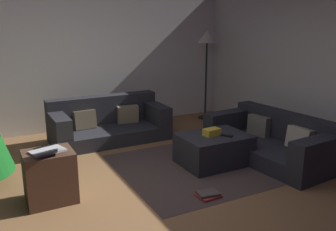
{
  "coord_description": "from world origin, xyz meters",
  "views": [
    {
      "loc": [
        -1.42,
        -3.38,
        1.91
      ],
      "look_at": [
        0.67,
        0.6,
        0.75
      ],
      "focal_mm": 38.39,
      "sensor_mm": 36.0,
      "label": 1
    }
  ],
  "objects_px": {
    "couch_left": "(108,123)",
    "tv_remote": "(227,136)",
    "gift_box": "(212,132)",
    "side_table": "(50,177)",
    "ottoman": "(214,149)",
    "couch_right": "(274,141)",
    "corner_lamp": "(207,44)",
    "book_stack": "(208,195)",
    "laptop": "(50,149)"
  },
  "relations": [
    {
      "from": "couch_left",
      "to": "tv_remote",
      "type": "distance_m",
      "value": 2.17
    },
    {
      "from": "gift_box",
      "to": "side_table",
      "type": "distance_m",
      "value": 2.17
    },
    {
      "from": "side_table",
      "to": "ottoman",
      "type": "bearing_deg",
      "value": 1.78
    },
    {
      "from": "ottoman",
      "to": "side_table",
      "type": "height_order",
      "value": "side_table"
    },
    {
      "from": "ottoman",
      "to": "gift_box",
      "type": "distance_m",
      "value": 0.26
    },
    {
      "from": "couch_right",
      "to": "tv_remote",
      "type": "relative_size",
      "value": 12.19
    },
    {
      "from": "ottoman",
      "to": "corner_lamp",
      "type": "bearing_deg",
      "value": 59.33
    },
    {
      "from": "gift_box",
      "to": "side_table",
      "type": "relative_size",
      "value": 0.4
    },
    {
      "from": "book_stack",
      "to": "couch_right",
      "type": "bearing_deg",
      "value": 21.37
    },
    {
      "from": "tv_remote",
      "to": "couch_left",
      "type": "bearing_deg",
      "value": 85.74
    },
    {
      "from": "gift_box",
      "to": "corner_lamp",
      "type": "bearing_deg",
      "value": 58.48
    },
    {
      "from": "gift_box",
      "to": "couch_right",
      "type": "bearing_deg",
      "value": -12.08
    },
    {
      "from": "gift_box",
      "to": "book_stack",
      "type": "xyz_separation_m",
      "value": [
        -0.58,
        -0.81,
        -0.44
      ]
    },
    {
      "from": "ottoman",
      "to": "laptop",
      "type": "distance_m",
      "value": 2.24
    },
    {
      "from": "couch_left",
      "to": "side_table",
      "type": "height_order",
      "value": "couch_left"
    },
    {
      "from": "ottoman",
      "to": "book_stack",
      "type": "distance_m",
      "value": 1.04
    },
    {
      "from": "couch_left",
      "to": "corner_lamp",
      "type": "bearing_deg",
      "value": -170.6
    },
    {
      "from": "book_stack",
      "to": "corner_lamp",
      "type": "distance_m",
      "value": 3.8
    },
    {
      "from": "couch_right",
      "to": "tv_remote",
      "type": "distance_m",
      "value": 0.82
    },
    {
      "from": "ottoman",
      "to": "couch_left",
      "type": "bearing_deg",
      "value": 118.42
    },
    {
      "from": "side_table",
      "to": "laptop",
      "type": "distance_m",
      "value": 0.34
    },
    {
      "from": "book_stack",
      "to": "ottoman",
      "type": "bearing_deg",
      "value": 52.2
    },
    {
      "from": "couch_left",
      "to": "couch_right",
      "type": "bearing_deg",
      "value": 133.02
    },
    {
      "from": "tv_remote",
      "to": "corner_lamp",
      "type": "relative_size",
      "value": 0.09
    },
    {
      "from": "laptop",
      "to": "corner_lamp",
      "type": "distance_m",
      "value": 4.23
    },
    {
      "from": "couch_left",
      "to": "corner_lamp",
      "type": "xyz_separation_m",
      "value": [
        2.21,
        0.38,
        1.24
      ]
    },
    {
      "from": "couch_right",
      "to": "side_table",
      "type": "height_order",
      "value": "couch_right"
    },
    {
      "from": "gift_box",
      "to": "corner_lamp",
      "type": "distance_m",
      "value": 2.72
    },
    {
      "from": "couch_right",
      "to": "tv_remote",
      "type": "bearing_deg",
      "value": 80.4
    },
    {
      "from": "book_stack",
      "to": "couch_left",
      "type": "bearing_deg",
      "value": 97.13
    },
    {
      "from": "couch_right",
      "to": "side_table",
      "type": "xyz_separation_m",
      "value": [
        -3.12,
        0.14,
        0.03
      ]
    },
    {
      "from": "laptop",
      "to": "corner_lamp",
      "type": "xyz_separation_m",
      "value": [
        3.46,
        2.26,
        0.89
      ]
    },
    {
      "from": "gift_box",
      "to": "ottoman",
      "type": "bearing_deg",
      "value": 4.18
    },
    {
      "from": "couch_left",
      "to": "ottoman",
      "type": "xyz_separation_m",
      "value": [
        0.95,
        -1.75,
        -0.06
      ]
    },
    {
      "from": "laptop",
      "to": "side_table",
      "type": "bearing_deg",
      "value": 105.63
    },
    {
      "from": "ottoman",
      "to": "laptop",
      "type": "height_order",
      "value": "laptop"
    },
    {
      "from": "couch_right",
      "to": "book_stack",
      "type": "bearing_deg",
      "value": 106.9
    },
    {
      "from": "gift_box",
      "to": "book_stack",
      "type": "bearing_deg",
      "value": -125.88
    },
    {
      "from": "tv_remote",
      "to": "book_stack",
      "type": "xyz_separation_m",
      "value": [
        -0.74,
        -0.67,
        -0.4
      ]
    },
    {
      "from": "couch_right",
      "to": "corner_lamp",
      "type": "xyz_separation_m",
      "value": [
        0.36,
        2.34,
        1.26
      ]
    },
    {
      "from": "ottoman",
      "to": "side_table",
      "type": "xyz_separation_m",
      "value": [
        -2.21,
        -0.07,
        0.08
      ]
    },
    {
      "from": "laptop",
      "to": "ottoman",
      "type": "bearing_deg",
      "value": 3.19
    },
    {
      "from": "gift_box",
      "to": "corner_lamp",
      "type": "relative_size",
      "value": 0.13
    },
    {
      "from": "tv_remote",
      "to": "ottoman",
      "type": "bearing_deg",
      "value": 95.03
    },
    {
      "from": "couch_right",
      "to": "couch_left",
      "type": "bearing_deg",
      "value": 39.01
    },
    {
      "from": "couch_left",
      "to": "side_table",
      "type": "xyz_separation_m",
      "value": [
        -1.26,
        -1.82,
        0.01
      ]
    },
    {
      "from": "couch_left",
      "to": "laptop",
      "type": "relative_size",
      "value": 4.28
    },
    {
      "from": "tv_remote",
      "to": "book_stack",
      "type": "height_order",
      "value": "tv_remote"
    },
    {
      "from": "tv_remote",
      "to": "laptop",
      "type": "height_order",
      "value": "laptop"
    },
    {
      "from": "ottoman",
      "to": "book_stack",
      "type": "bearing_deg",
      "value": -127.8
    }
  ]
}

